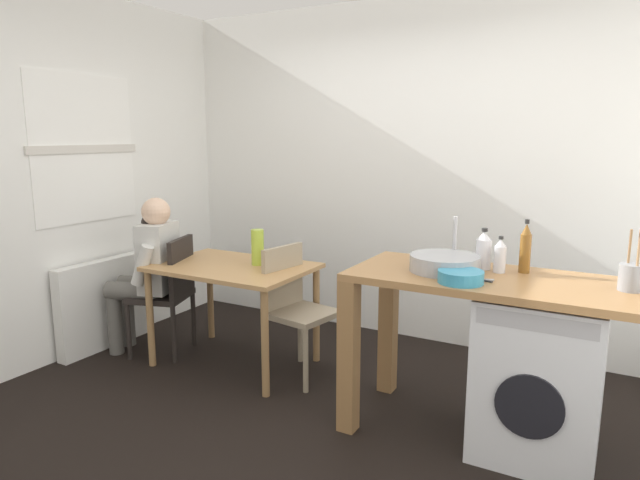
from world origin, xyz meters
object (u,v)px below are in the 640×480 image
Objects in this scene: bottle_tall_green at (484,251)px; vase at (258,247)px; washing_machine at (539,375)px; bottle_clear_small at (525,249)px; chair_opposite at (294,304)px; seated_person at (148,267)px; bottle_squat_brown at (500,256)px; chair_person_seat at (169,289)px; mixing_bowl at (461,276)px; dining_table at (233,278)px; utensil_crock at (631,277)px.

bottle_tall_green is 1.61m from vase.
bottle_clear_small is (-0.14, 0.18, 0.62)m from washing_machine.
washing_machine is (1.63, -0.22, -0.08)m from chair_opposite.
seated_person is 2.58m from bottle_squat_brown.
chair_person_seat is 2.45m from bottle_squat_brown.
seated_person reaches higher than chair_opposite.
mixing_bowl is at bearing -115.71° from chair_person_seat.
vase is at bearing 175.33° from bottle_squat_brown.
bottle_squat_brown reaches higher than vase.
seated_person is 1.40× the size of washing_machine.
seated_person is at bearing 174.61° from mixing_bowl.
chair_person_seat reaches higher than dining_table.
mixing_bowl is (2.43, -0.23, 0.28)m from seated_person.
washing_machine is at bearing -24.10° from bottle_tall_green.
chair_opposite is 1.59m from bottle_clear_small.
bottle_squat_brown is at bearing 68.53° from mixing_bowl.
bottle_clear_small is 1.27× the size of mixing_bowl.
vase reaches higher than dining_table.
bottle_tall_green is at bearing 171.64° from utensil_crock.
bottle_clear_small is 0.53m from utensil_crock.
bottle_clear_small reaches higher than chair_opposite.
chair_person_seat is at bearing 172.97° from mixing_bowl.
utensil_crock is at bearing 8.10° from washing_machine.
utensil_crock is at bearing -14.40° from bottle_clear_small.
chair_opposite is at bearing -6.49° from vase.
chair_opposite is 3.52× the size of vase.
chair_person_seat is at bearing -90.00° from seated_person.
chair_opposite is 1.65m from washing_machine.
utensil_crock is (0.37, 0.05, 0.56)m from washing_machine.
mixing_bowl is (2.28, -0.28, 0.45)m from chair_person_seat.
vase is (0.15, 0.10, 0.22)m from dining_table.
bottle_tall_green is (2.46, 0.13, 0.35)m from seated_person.
chair_person_seat is (-0.55, -0.08, -0.14)m from dining_table.
dining_table is 5.50× the size of bottle_squat_brown.
chair_person_seat is at bearing -179.11° from bottle_squat_brown.
bottle_clear_small is at bearing 98.43° from chair_opposite.
mixing_bowl reaches higher than washing_machine.
bottle_clear_small is (2.52, 0.10, 0.54)m from chair_person_seat.
bottle_clear_small reaches higher than seated_person.
mixing_bowl is at bearing -11.68° from dining_table.
mixing_bowl is (1.73, -0.36, 0.31)m from dining_table.
utensil_crock is (0.51, -0.13, -0.06)m from bottle_clear_small.
chair_person_seat is 3.92× the size of mixing_bowl.
washing_machine is (2.81, -0.03, -0.24)m from seated_person.
chair_opposite is 3.92× the size of mixing_bowl.
dining_table is 3.76× the size of bottle_clear_small.
utensil_crock is (3.02, -0.03, 0.48)m from chair_person_seat.
bottle_squat_brown is at bearing 173.82° from utensil_crock.
bottle_clear_small is at bearing 0.68° from dining_table.
vase reaches higher than washing_machine.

